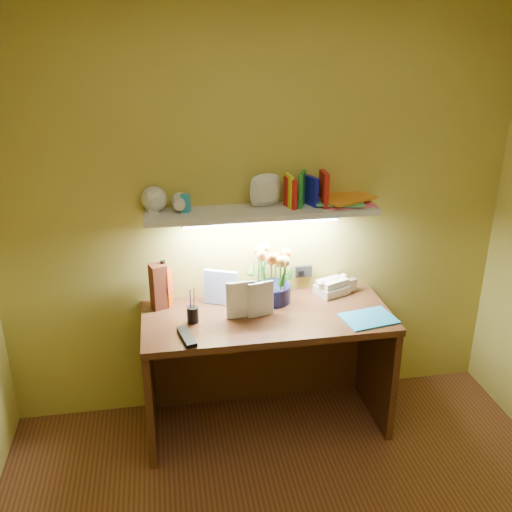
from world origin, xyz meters
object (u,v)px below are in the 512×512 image
Objects in this scene: telephone at (332,285)px; desk at (267,371)px; flower_bouquet at (273,273)px; desk_clock at (349,286)px; whisky_bottle at (164,283)px.

desk is at bearing -178.32° from telephone.
flower_bouquet reaches higher than desk_clock.
telephone is (0.37, 0.04, -0.13)m from flower_bouquet.
telephone is 0.66× the size of whisky_bottle.
desk_clock is at bearing 20.44° from desk.
flower_bouquet reaches higher than desk.
desk is 0.58m from flower_bouquet.
whisky_bottle reaches higher than desk_clock.
telephone is 0.11m from desk_clock.
telephone reaches higher than desk.
telephone is at bearing -0.92° from whisky_bottle.
desk_clock is 0.29× the size of whisky_bottle.
desk_clock is at bearing 5.14° from flower_bouquet.
whisky_bottle is at bearing 156.35° from telephone.
desk_clock is (0.48, 0.04, -0.14)m from flower_bouquet.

